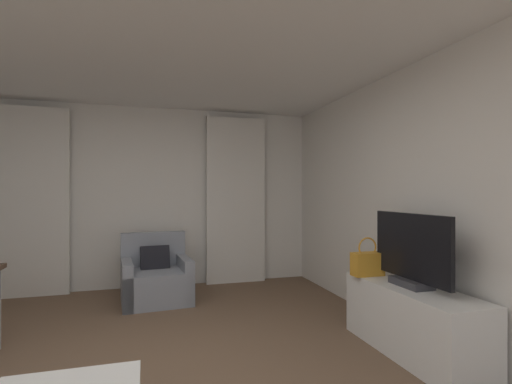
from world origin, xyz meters
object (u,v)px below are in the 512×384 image
tv_console (412,320)px  handbag_primary (367,263)px  tv_flatscreen (411,253)px  armchair (156,279)px

tv_console → handbag_primary: bearing=104.4°
tv_console → tv_flatscreen: size_ratio=1.48×
armchair → handbag_primary: 2.62m
tv_console → tv_flatscreen: 0.57m
armchair → tv_console: size_ratio=0.65×
tv_console → handbag_primary: (-0.12, 0.48, 0.41)m
armchair → handbag_primary: bearing=-42.0°
armchair → handbag_primary: (1.92, -1.73, 0.41)m
handbag_primary → armchair: bearing=138.0°
armchair → tv_flatscreen: (2.05, -2.20, 0.58)m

